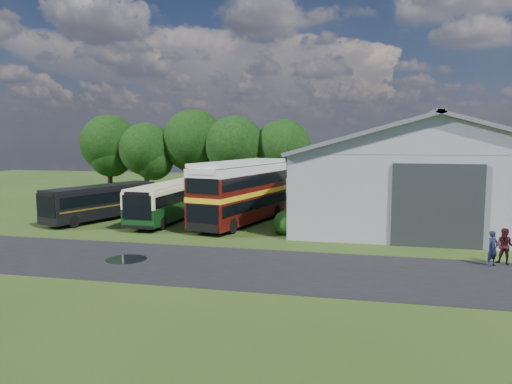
% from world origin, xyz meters
% --- Properties ---
extents(ground, '(120.00, 120.00, 0.00)m').
position_xyz_m(ground, '(0.00, 0.00, 0.00)').
color(ground, '#243C13').
rests_on(ground, ground).
extents(asphalt_road, '(60.00, 8.00, 0.02)m').
position_xyz_m(asphalt_road, '(3.00, -3.00, 0.00)').
color(asphalt_road, black).
rests_on(asphalt_road, ground).
extents(puddle, '(2.20, 2.20, 0.01)m').
position_xyz_m(puddle, '(-1.50, -3.00, 0.00)').
color(puddle, black).
rests_on(puddle, ground).
extents(storage_shed, '(18.80, 24.80, 8.15)m').
position_xyz_m(storage_shed, '(15.00, 15.98, 4.17)').
color(storage_shed, gray).
rests_on(storage_shed, ground).
extents(tree_left_a, '(6.46, 6.46, 9.12)m').
position_xyz_m(tree_left_a, '(-18.00, 24.50, 5.87)').
color(tree_left_a, black).
rests_on(tree_left_a, ground).
extents(tree_left_b, '(5.78, 5.78, 8.16)m').
position_xyz_m(tree_left_b, '(-13.00, 23.50, 5.25)').
color(tree_left_b, black).
rests_on(tree_left_b, ground).
extents(tree_mid, '(6.80, 6.80, 9.60)m').
position_xyz_m(tree_mid, '(-8.00, 24.80, 6.18)').
color(tree_mid, black).
rests_on(tree_mid, ground).
extents(tree_right_a, '(6.26, 6.26, 8.83)m').
position_xyz_m(tree_right_a, '(-3.00, 23.80, 5.69)').
color(tree_right_a, black).
rests_on(tree_right_a, ground).
extents(tree_right_b, '(5.98, 5.98, 8.45)m').
position_xyz_m(tree_right_b, '(2.00, 24.60, 5.44)').
color(tree_right_b, black).
rests_on(tree_right_b, ground).
extents(shrub_front, '(1.70, 1.70, 1.70)m').
position_xyz_m(shrub_front, '(5.60, 6.00, 0.00)').
color(shrub_front, '#194714').
rests_on(shrub_front, ground).
extents(shrub_mid, '(1.60, 1.60, 1.60)m').
position_xyz_m(shrub_mid, '(5.60, 8.00, 0.00)').
color(shrub_mid, '#194714').
rests_on(shrub_mid, ground).
extents(shrub_back, '(1.80, 1.80, 1.80)m').
position_xyz_m(shrub_back, '(5.60, 10.00, 0.00)').
color(shrub_back, '#194714').
rests_on(shrub_back, ground).
extents(bus_green_single, '(2.72, 10.84, 2.98)m').
position_xyz_m(bus_green_single, '(-4.18, 9.22, 1.59)').
color(bus_green_single, black).
rests_on(bus_green_single, ground).
extents(bus_maroon_double, '(5.16, 11.47, 4.78)m').
position_xyz_m(bus_maroon_double, '(1.62, 9.18, 2.39)').
color(bus_maroon_double, black).
rests_on(bus_maroon_double, ground).
extents(bus_dark_single, '(5.34, 10.19, 2.75)m').
position_xyz_m(bus_dark_single, '(-9.64, 8.42, 1.46)').
color(bus_dark_single, black).
rests_on(bus_dark_single, ground).
extents(visitor_a, '(0.78, 0.74, 1.80)m').
position_xyz_m(visitor_a, '(17.29, 0.03, 0.90)').
color(visitor_a, '#171733').
rests_on(visitor_a, ground).
extents(visitor_b, '(1.14, 1.07, 1.88)m').
position_xyz_m(visitor_b, '(17.98, 0.52, 0.94)').
color(visitor_b, '#391217').
rests_on(visitor_b, ground).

